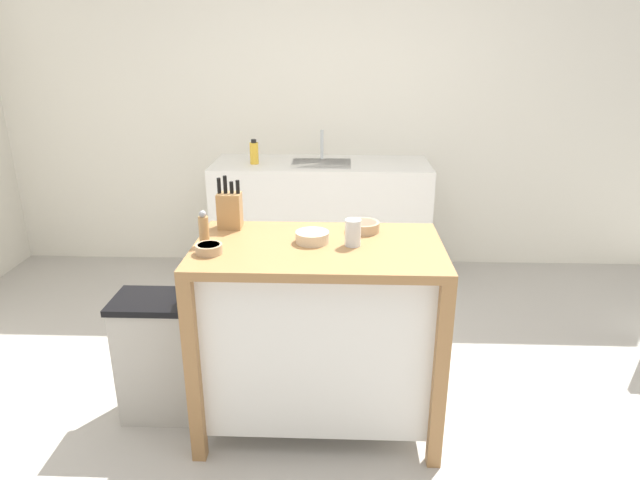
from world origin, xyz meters
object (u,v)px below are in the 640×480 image
at_px(knife_block, 230,209).
at_px(trash_bin, 157,356).
at_px(bottle_dish_soap, 254,153).
at_px(bowl_stoneware_deep, 209,249).
at_px(kitchen_island, 318,327).
at_px(sink_faucet, 322,144).
at_px(drinking_cup, 353,233).
at_px(bowl_ceramic_small, 363,226).
at_px(pepper_grinder, 204,229).
at_px(bowl_ceramic_wide, 312,237).

bearing_deg(knife_block, trash_bin, -151.96).
bearing_deg(trash_bin, bottle_dish_soap, 81.65).
bearing_deg(trash_bin, knife_block, 28.04).
height_order(bowl_stoneware_deep, bottle_dish_soap, bottle_dish_soap).
xyz_separation_m(kitchen_island, sink_faucet, (-0.05, 1.93, 0.50)).
height_order(kitchen_island, drinking_cup, drinking_cup).
height_order(kitchen_island, bowl_ceramic_small, bowl_ceramic_small).
height_order(bowl_stoneware_deep, pepper_grinder, pepper_grinder).
distance_m(kitchen_island, trash_bin, 0.82).
bearing_deg(pepper_grinder, sink_faucet, 76.99).
bearing_deg(kitchen_island, knife_block, 152.77).
distance_m(bowl_ceramic_small, drinking_cup, 0.20).
relative_size(knife_block, bowl_ceramic_wide, 1.70).
distance_m(drinking_cup, pepper_grinder, 0.65).
relative_size(bowl_ceramic_small, drinking_cup, 1.26).
xyz_separation_m(bowl_ceramic_wide, bottle_dish_soap, (-0.51, 1.69, 0.04)).
height_order(sink_faucet, bottle_dish_soap, sink_faucet).
height_order(knife_block, sink_faucet, knife_block).
relative_size(knife_block, sink_faucet, 1.16).
distance_m(bowl_stoneware_deep, pepper_grinder, 0.12).
relative_size(kitchen_island, sink_faucet, 5.00).
bearing_deg(drinking_cup, bowl_ceramic_wide, 169.09).
relative_size(bowl_ceramic_wide, pepper_grinder, 0.95).
bearing_deg(bowl_stoneware_deep, kitchen_island, 14.52).
xyz_separation_m(pepper_grinder, sink_faucet, (0.45, 1.94, 0.02)).
height_order(drinking_cup, sink_faucet, sink_faucet).
height_order(bowl_ceramic_wide, sink_faucet, sink_faucet).
height_order(drinking_cup, bottle_dish_soap, bottle_dish_soap).
xyz_separation_m(bowl_ceramic_wide, trash_bin, (-0.76, -0.00, -0.63)).
xyz_separation_m(kitchen_island, pepper_grinder, (-0.50, -0.02, 0.48)).
bearing_deg(kitchen_island, bowl_ceramic_small, 42.90).
relative_size(knife_block, bowl_stoneware_deep, 2.23).
height_order(bowl_ceramic_small, bowl_stoneware_deep, bowl_ceramic_small).
xyz_separation_m(bowl_stoneware_deep, trash_bin, (-0.33, 0.15, -0.63)).
xyz_separation_m(kitchen_island, drinking_cup, (0.15, 0.00, 0.47)).
xyz_separation_m(bowl_ceramic_small, bowl_ceramic_wide, (-0.23, -0.16, 0.00)).
relative_size(bowl_ceramic_small, bowl_ceramic_wide, 1.00).
height_order(bowl_ceramic_small, pepper_grinder, pepper_grinder).
relative_size(bowl_ceramic_wide, bottle_dish_soap, 0.83).
height_order(bowl_ceramic_small, sink_faucet, sink_faucet).
distance_m(bowl_ceramic_small, bowl_ceramic_wide, 0.28).
height_order(bowl_ceramic_small, bottle_dish_soap, bottle_dish_soap).
relative_size(drinking_cup, pepper_grinder, 0.76).
bearing_deg(bowl_ceramic_wide, bowl_ceramic_small, 33.77).
distance_m(pepper_grinder, bottle_dish_soap, 1.74).
bearing_deg(trash_bin, drinking_cup, -1.82).
bearing_deg(kitchen_island, bowl_ceramic_wide, 129.04).
xyz_separation_m(knife_block, bowl_ceramic_small, (0.64, -0.03, -0.07)).
xyz_separation_m(kitchen_island, bowl_ceramic_small, (0.21, 0.19, 0.43)).
height_order(pepper_grinder, sink_faucet, sink_faucet).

